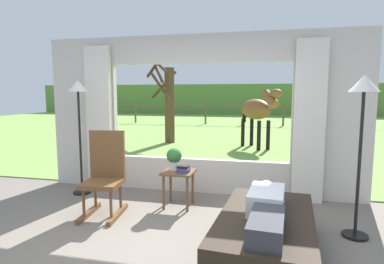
% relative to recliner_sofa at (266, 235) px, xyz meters
% --- Properties ---
extents(ground_plane, '(12.00, 12.00, 0.00)m').
position_rel_recliner_sofa_xyz_m(ground_plane, '(-1.09, -0.33, -0.22)').
color(ground_plane, '#70665B').
extents(back_wall_with_window, '(5.20, 0.12, 2.55)m').
position_rel_recliner_sofa_xyz_m(back_wall_with_window, '(-1.09, 1.93, 1.03)').
color(back_wall_with_window, beige).
rests_on(back_wall_with_window, ground_plane).
extents(curtain_panel_left, '(0.44, 0.10, 2.40)m').
position_rel_recliner_sofa_xyz_m(curtain_panel_left, '(-2.78, 1.79, 0.98)').
color(curtain_panel_left, silver).
rests_on(curtain_panel_left, ground_plane).
extents(curtain_panel_right, '(0.44, 0.10, 2.40)m').
position_rel_recliner_sofa_xyz_m(curtain_panel_right, '(0.60, 1.79, 0.98)').
color(curtain_panel_right, silver).
rests_on(curtain_panel_right, ground_plane).
extents(outdoor_pasture_lawn, '(36.00, 21.68, 0.02)m').
position_rel_recliner_sofa_xyz_m(outdoor_pasture_lawn, '(-1.09, 12.83, -0.21)').
color(outdoor_pasture_lawn, '#759E47').
rests_on(outdoor_pasture_lawn, ground_plane).
extents(distant_hill_ridge, '(36.00, 2.00, 2.40)m').
position_rel_recliner_sofa_xyz_m(distant_hill_ridge, '(-1.09, 22.67, 0.98)').
color(distant_hill_ridge, '#59853B').
rests_on(distant_hill_ridge, ground_plane).
extents(recliner_sofa, '(1.05, 1.77, 0.42)m').
position_rel_recliner_sofa_xyz_m(recliner_sofa, '(0.00, 0.00, 0.00)').
color(recliner_sofa, black).
rests_on(recliner_sofa, ground_plane).
extents(reclining_person, '(0.39, 1.44, 0.22)m').
position_rel_recliner_sofa_xyz_m(reclining_person, '(0.00, -0.05, 0.30)').
color(reclining_person, silver).
rests_on(reclining_person, recliner_sofa).
extents(rocking_chair, '(0.53, 0.73, 1.12)m').
position_rel_recliner_sofa_xyz_m(rocking_chair, '(-2.11, 0.71, 0.33)').
color(rocking_chair, brown).
rests_on(rocking_chair, ground_plane).
extents(side_table, '(0.44, 0.44, 0.52)m').
position_rel_recliner_sofa_xyz_m(side_table, '(-1.22, 1.18, 0.21)').
color(side_table, brown).
rests_on(side_table, ground_plane).
extents(potted_plant, '(0.22, 0.22, 0.32)m').
position_rel_recliner_sofa_xyz_m(potted_plant, '(-1.30, 1.24, 0.48)').
color(potted_plant, silver).
rests_on(potted_plant, side_table).
extents(book_stack, '(0.19, 0.17, 0.09)m').
position_rel_recliner_sofa_xyz_m(book_stack, '(-1.13, 1.12, 0.35)').
color(book_stack, '#23478C').
rests_on(book_stack, side_table).
extents(floor_lamp_left, '(0.32, 0.32, 1.83)m').
position_rel_recliner_sofa_xyz_m(floor_lamp_left, '(-2.92, 1.42, 1.26)').
color(floor_lamp_left, black).
rests_on(floor_lamp_left, ground_plane).
extents(floor_lamp_right, '(0.32, 0.32, 1.81)m').
position_rel_recliner_sofa_xyz_m(floor_lamp_right, '(1.00, 0.67, 1.24)').
color(floor_lamp_right, black).
rests_on(floor_lamp_right, ground_plane).
extents(horse, '(1.35, 1.66, 1.73)m').
position_rel_recliner_sofa_xyz_m(horse, '(-0.24, 6.37, 0.94)').
color(horse, brown).
rests_on(horse, outdoor_pasture_lawn).
extents(pasture_tree, '(0.92, 1.37, 3.14)m').
position_rel_recliner_sofa_xyz_m(pasture_tree, '(-3.11, 6.86, 1.19)').
color(pasture_tree, '#4C3823').
rests_on(pasture_tree, outdoor_pasture_lawn).
extents(pasture_fence_line, '(16.10, 0.10, 1.10)m').
position_rel_recliner_sofa_xyz_m(pasture_fence_line, '(-1.09, 13.52, 0.53)').
color(pasture_fence_line, brown).
rests_on(pasture_fence_line, outdoor_pasture_lawn).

